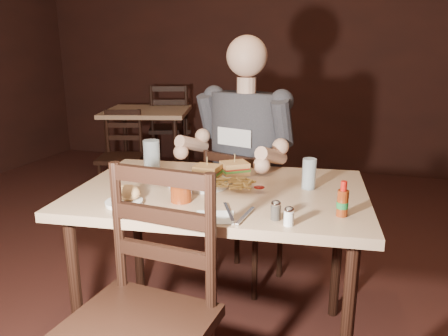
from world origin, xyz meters
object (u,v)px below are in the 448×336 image
(hot_sauce, at_px, (343,199))
(side_plate, at_px, (124,203))
(chair_far, at_px, (246,217))
(bg_chair_near, at_px, (121,158))
(main_table, at_px, (221,206))
(diner, at_px, (242,131))
(bg_table, at_px, (148,119))
(glass_left, at_px, (152,155))
(syrup_dispenser, at_px, (181,188))
(chair_near, at_px, (133,330))
(bg_chair_far, at_px, (171,128))
(dinner_plate, at_px, (199,182))
(glass_right, at_px, (309,174))

(hot_sauce, bearing_deg, side_plate, -170.57)
(chair_far, height_order, bg_chair_near, same)
(main_table, xyz_separation_m, bg_chair_near, (-1.47, 1.63, -0.28))
(diner, bearing_deg, bg_table, 147.24)
(hot_sauce, bearing_deg, glass_left, 159.08)
(main_table, bearing_deg, side_plate, -134.19)
(syrup_dispenser, bearing_deg, glass_left, 123.21)
(chair_near, distance_m, glass_left, 0.97)
(hot_sauce, xyz_separation_m, syrup_dispenser, (-0.62, -0.03, -0.01))
(bg_chair_near, distance_m, side_plate, 2.29)
(glass_left, height_order, side_plate, glass_left)
(main_table, xyz_separation_m, bg_chair_far, (-1.47, 2.73, -0.20))
(bg_table, bearing_deg, bg_chair_near, -90.00)
(main_table, distance_m, hot_sauce, 0.56)
(bg_chair_near, bearing_deg, diner, -54.05)
(hot_sauce, bearing_deg, syrup_dispenser, -177.21)
(chair_far, bearing_deg, diner, 90.00)
(chair_far, distance_m, bg_chair_near, 1.77)
(chair_near, distance_m, diner, 1.27)
(main_table, height_order, dinner_plate, dinner_plate)
(chair_far, relative_size, side_plate, 5.79)
(side_plate, bearing_deg, glass_right, 32.64)
(bg_chair_far, relative_size, diner, 0.97)
(chair_near, bearing_deg, bg_chair_near, 126.11)
(main_table, distance_m, dinner_plate, 0.15)
(glass_left, distance_m, glass_right, 0.79)
(diner, relative_size, glass_right, 7.51)
(glass_right, distance_m, syrup_dispenser, 0.56)
(hot_sauce, bearing_deg, diner, 128.76)
(hot_sauce, bearing_deg, bg_chair_near, 137.91)
(chair_near, height_order, glass_right, chair_near)
(side_plate, bearing_deg, diner, 73.97)
(glass_left, bearing_deg, diner, 43.63)
(chair_far, xyz_separation_m, hot_sauce, (0.56, -0.76, 0.43))
(bg_chair_near, bearing_deg, glass_left, -70.50)
(glass_right, bearing_deg, diner, 134.44)
(main_table, height_order, side_plate, side_plate)
(chair_far, height_order, hot_sauce, hot_sauce)
(bg_chair_far, relative_size, hot_sauce, 7.40)
(dinner_plate, relative_size, side_plate, 2.04)
(syrup_dispenser, bearing_deg, main_table, 57.02)
(chair_near, relative_size, dinner_plate, 3.38)
(side_plate, bearing_deg, chair_near, -58.44)
(chair_near, xyz_separation_m, diner, (0.03, 1.19, 0.44))
(dinner_plate, distance_m, side_plate, 0.39)
(bg_chair_near, height_order, glass_left, glass_left)
(glass_left, height_order, syrup_dispenser, glass_left)
(chair_far, bearing_deg, hot_sauce, 142.49)
(bg_chair_far, xyz_separation_m, dinner_plate, (1.36, -2.69, 0.29))
(chair_near, relative_size, glass_left, 6.52)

